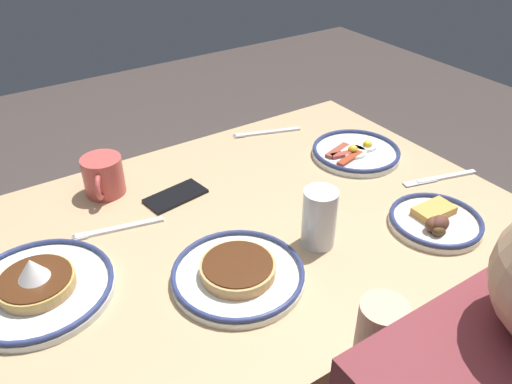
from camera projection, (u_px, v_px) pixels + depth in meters
dining_table at (245, 264)px, 1.22m from camera, size 1.20×0.82×0.73m
plate_near_main at (356, 152)px, 1.39m from camera, size 0.24×0.24×0.04m
plate_center_pancakes at (238, 273)px, 0.98m from camera, size 0.26×0.26×0.04m
plate_far_companion at (436, 221)px, 1.12m from camera, size 0.20×0.20×0.05m
plate_far_side at (38, 287)px, 0.95m from camera, size 0.28×0.28×0.08m
coffee_mug at (103, 176)px, 1.22m from camera, size 0.10×0.12×0.09m
drinking_glass at (319, 221)px, 1.05m from camera, size 0.07×0.07×0.13m
cell_phone at (176, 196)px, 1.22m from camera, size 0.15×0.09×0.01m
fork_near at (267, 132)px, 1.51m from camera, size 0.20×0.08×0.01m
fork_far at (118, 228)px, 1.12m from camera, size 0.19×0.06×0.01m
butter_knife at (440, 178)px, 1.30m from camera, size 0.20×0.07×0.01m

